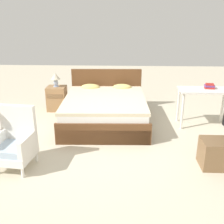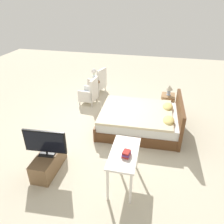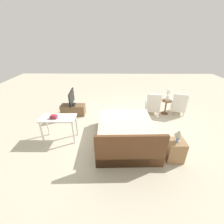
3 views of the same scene
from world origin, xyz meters
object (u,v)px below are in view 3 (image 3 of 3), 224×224
armchair_by_window_left (178,105)px  armchair_by_window_right (153,105)px  tv_flatscreen (72,98)px  book_stack (54,117)px  flower_vase (168,94)px  tv_stand (73,110)px  side_table (166,105)px  nightstand (175,150)px  table_lamp (179,134)px  vanity_desk (58,121)px  bed (126,134)px

armchair_by_window_left → armchair_by_window_right: size_ratio=1.00×
armchair_by_window_left → tv_flatscreen: bearing=1.6°
armchair_by_window_left → book_stack: 4.78m
tv_flatscreen → flower_vase: bearing=-178.4°
flower_vase → tv_stand: bearing=1.6°
side_table → nightstand: 2.63m
flower_vase → tv_flatscreen: bearing=1.6°
tv_flatscreen → book_stack: size_ratio=4.29×
armchair_by_window_left → nightstand: (1.06, 2.58, -0.08)m
tv_stand → table_lamp: bearing=142.9°
side_table → tv_flatscreen: size_ratio=0.68×
side_table → flower_vase: 0.52m
armchair_by_window_right → tv_stand: size_ratio=0.96×
tv_stand → tv_flatscreen: tv_flatscreen is taller
armchair_by_window_left → tv_stand: size_ratio=0.96×
vanity_desk → flower_vase: bearing=-155.4°
tv_stand → tv_flatscreen: (0.00, 0.00, 0.52)m
book_stack → armchair_by_window_right: bearing=-151.7°
bed → tv_stand: bearing=-40.6°
nightstand → vanity_desk: 3.38m
bed → tv_flatscreen: (2.04, -1.75, 0.44)m
armchair_by_window_right → tv_stand: bearing=2.0°
bed → tv_flatscreen: tv_flatscreen is taller
bed → side_table: bearing=-133.5°
tv_stand → book_stack: size_ratio=4.64×
bed → book_stack: (2.13, -0.06, 0.53)m
nightstand → tv_flatscreen: (3.26, -2.47, 0.44)m
bed → armchair_by_window_left: (-2.28, -1.87, 0.08)m
tv_flatscreen → armchair_by_window_right: bearing=-178.0°
armchair_by_window_left → tv_flatscreen: 4.34m
flower_vase → vanity_desk: bearing=24.6°
armchair_by_window_left → tv_stand: bearing=1.6°
table_lamp → vanity_desk: table_lamp is taller
bed → side_table: (-1.76, -1.86, 0.08)m
tv_flatscreen → nightstand: bearing=142.9°
nightstand → book_stack: book_stack is taller
armchair_by_window_left → book_stack: (4.41, 1.80, 0.45)m
table_lamp → flower_vase: bearing=-101.9°
armchair_by_window_right → nightstand: 2.58m
flower_vase → vanity_desk: (3.80, 1.74, -0.23)m
armchair_by_window_left → nightstand: 2.79m
bed → tv_stand: bed is taller
armchair_by_window_left → side_table: (0.52, 0.01, 0.00)m
nightstand → table_lamp: bearing=90.0°
armchair_by_window_right → table_lamp: bearing=90.0°
tv_stand → tv_flatscreen: 0.52m
vanity_desk → armchair_by_window_left: bearing=-157.9°
tv_flatscreen → tv_stand: bearing=-175.9°
bed → nightstand: size_ratio=3.80×
armchair_by_window_right → vanity_desk: 3.71m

